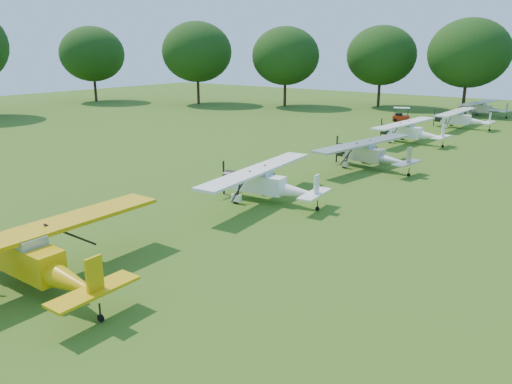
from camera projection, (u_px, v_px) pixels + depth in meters
ground at (199, 226)px, 25.86m from camera, size 160.00×160.00×0.00m
tree_belt at (256, 68)px, 21.70m from camera, size 137.36×130.27×14.52m
aircraft_2 at (34, 257)px, 18.52m from camera, size 7.60×12.07×2.39m
aircraft_3 at (266, 182)px, 29.55m from camera, size 6.81×10.84×2.13m
aircraft_4 at (370, 152)px, 37.71m from camera, size 6.88×10.88×2.14m
aircraft_5 at (410, 130)px, 47.88m from camera, size 6.74×10.73×2.11m
aircraft_6 at (460, 118)px, 56.77m from camera, size 6.56×10.43×2.06m
aircraft_7 at (483, 107)px, 66.83m from camera, size 6.46×10.22×2.01m
golf_cart at (401, 117)px, 62.32m from camera, size 2.29×1.85×1.71m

